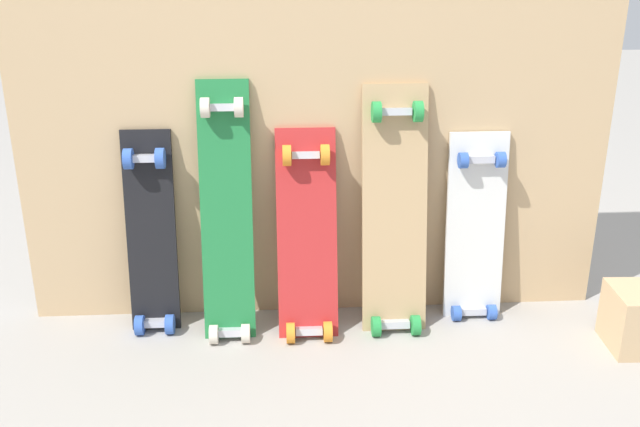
{
  "coord_description": "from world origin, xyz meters",
  "views": [
    {
      "loc": [
        -0.14,
        -2.33,
        1.3
      ],
      "look_at": [
        0.0,
        -0.07,
        0.42
      ],
      "focal_mm": 41.24,
      "sensor_mm": 36.0,
      "label": 1
    }
  ],
  "objects_px": {
    "skateboard_natural": "(395,220)",
    "skateboard_green": "(227,222)",
    "skateboard_black": "(151,241)",
    "skateboard_red": "(307,243)",
    "skateboard_white": "(475,236)"
  },
  "relations": [
    {
      "from": "skateboard_natural",
      "to": "skateboard_green",
      "type": "bearing_deg",
      "value": -179.12
    },
    {
      "from": "skateboard_natural",
      "to": "skateboard_black",
      "type": "bearing_deg",
      "value": 177.98
    },
    {
      "from": "skateboard_black",
      "to": "skateboard_red",
      "type": "bearing_deg",
      "value": -5.09
    },
    {
      "from": "skateboard_natural",
      "to": "skateboard_white",
      "type": "relative_size",
      "value": 1.22
    },
    {
      "from": "skateboard_black",
      "to": "skateboard_natural",
      "type": "distance_m",
      "value": 0.82
    },
    {
      "from": "skateboard_natural",
      "to": "skateboard_white",
      "type": "xyz_separation_m",
      "value": [
        0.29,
        0.05,
        -0.09
      ]
    },
    {
      "from": "skateboard_green",
      "to": "skateboard_red",
      "type": "bearing_deg",
      "value": -1.94
    },
    {
      "from": "skateboard_natural",
      "to": "skateboard_white",
      "type": "distance_m",
      "value": 0.31
    },
    {
      "from": "skateboard_green",
      "to": "skateboard_natural",
      "type": "distance_m",
      "value": 0.56
    },
    {
      "from": "skateboard_green",
      "to": "skateboard_red",
      "type": "xyz_separation_m",
      "value": [
        0.27,
        -0.01,
        -0.08
      ]
    },
    {
      "from": "skateboard_black",
      "to": "skateboard_white",
      "type": "xyz_separation_m",
      "value": [
        1.11,
        0.02,
        -0.02
      ]
    },
    {
      "from": "skateboard_red",
      "to": "skateboard_natural",
      "type": "xyz_separation_m",
      "value": [
        0.3,
        0.02,
        0.07
      ]
    },
    {
      "from": "skateboard_black",
      "to": "skateboard_green",
      "type": "height_order",
      "value": "skateboard_green"
    },
    {
      "from": "skateboard_green",
      "to": "skateboard_natural",
      "type": "height_order",
      "value": "skateboard_green"
    },
    {
      "from": "skateboard_natural",
      "to": "skateboard_red",
      "type": "bearing_deg",
      "value": -176.59
    }
  ]
}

